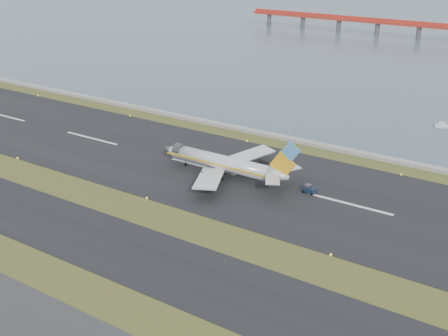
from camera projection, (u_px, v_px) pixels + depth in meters
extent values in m
plane|color=#3A4B1A|center=(125.00, 212.00, 122.45)|extent=(1000.00, 1000.00, 0.00)
cube|color=black|center=(84.00, 235.00, 113.14)|extent=(1000.00, 18.00, 0.10)
cube|color=black|center=(203.00, 167.00, 145.67)|extent=(1000.00, 45.00, 0.10)
cube|color=#979791|center=(260.00, 133.00, 168.72)|extent=(1000.00, 2.50, 1.00)
cylinder|color=#4C4C51|center=(303.00, 23.00, 352.74)|extent=(2.80, 2.80, 7.00)
cylinder|color=silver|center=(221.00, 162.00, 139.39)|extent=(28.00, 3.80, 3.80)
cone|color=silver|center=(171.00, 150.00, 147.16)|extent=(3.20, 3.80, 3.80)
cone|color=silver|center=(279.00, 175.00, 131.21)|extent=(5.00, 3.80, 3.80)
cube|color=#FFAE1A|center=(217.00, 165.00, 137.91)|extent=(31.00, 0.06, 0.45)
cube|color=#FFAE1A|center=(225.00, 160.00, 140.88)|extent=(31.00, 0.06, 0.45)
cube|color=silver|center=(209.00, 179.00, 131.99)|extent=(11.31, 15.89, 1.66)
cube|color=silver|center=(246.00, 156.00, 145.15)|extent=(11.31, 15.89, 1.66)
cylinder|color=#37373C|center=(209.00, 178.00, 135.24)|extent=(4.20, 2.10, 2.10)
cylinder|color=#37373C|center=(235.00, 162.00, 144.53)|extent=(4.20, 2.10, 2.10)
cube|color=#FFAE1A|center=(283.00, 165.00, 129.68)|extent=(6.80, 0.35, 6.85)
cube|color=#4C99D8|center=(291.00, 151.00, 127.29)|extent=(4.85, 0.37, 4.90)
cube|color=silver|center=(273.00, 179.00, 127.92)|extent=(5.64, 6.80, 0.22)
cube|color=silver|center=(288.00, 168.00, 133.81)|extent=(5.64, 6.80, 0.22)
cylinder|color=black|center=(186.00, 164.00, 146.06)|extent=(0.80, 0.28, 0.80)
cylinder|color=black|center=(220.00, 178.00, 137.63)|extent=(1.00, 0.38, 1.00)
cylinder|color=black|center=(232.00, 171.00, 141.96)|extent=(1.00, 0.38, 1.00)
cube|color=#121F33|center=(309.00, 190.00, 130.80)|extent=(3.37, 2.20, 1.18)
cube|color=#37373C|center=(308.00, 186.00, 130.73)|extent=(1.57, 1.66, 0.69)
cylinder|color=black|center=(303.00, 192.00, 131.11)|extent=(0.72, 0.39, 0.69)
cylinder|color=black|center=(307.00, 189.00, 132.21)|extent=(0.72, 0.39, 0.69)
cylinder|color=black|center=(311.00, 194.00, 129.81)|extent=(0.72, 0.39, 0.69)
cylinder|color=black|center=(315.00, 192.00, 130.90)|extent=(0.72, 0.39, 0.69)
cube|color=silver|center=(447.00, 127.00, 174.46)|extent=(7.51, 4.46, 0.92)
cube|color=silver|center=(442.00, 124.00, 174.48)|extent=(2.47, 2.21, 0.92)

